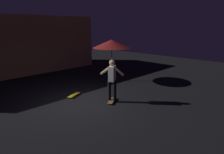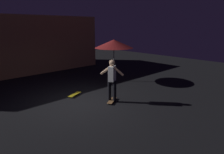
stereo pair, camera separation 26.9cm
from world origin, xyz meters
The scene contains 5 objects.
ground_plane centered at (0.00, 0.00, 0.00)m, with size 28.00×28.00×0.00m, color black.
patio_umbrella centered at (3.40, 1.62, 2.07)m, with size 2.10×2.10×2.30m.
skateboard_ridden centered at (1.06, -0.67, 0.06)m, with size 0.78×0.55×0.07m.
skateboard_spare centered at (0.37, 1.02, 0.06)m, with size 0.80×0.49×0.07m.
skater centered at (1.06, -0.67, 1.04)m, with size 0.55×0.90×1.67m.
Camera 1 is at (-4.49, -6.07, 3.04)m, focal length 32.26 mm.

